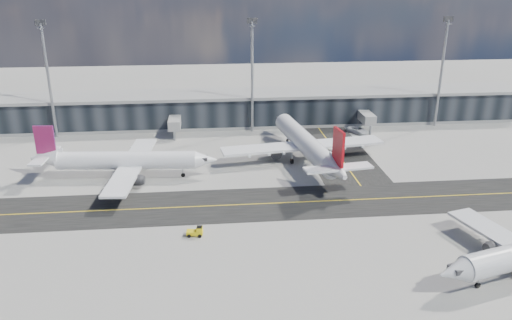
# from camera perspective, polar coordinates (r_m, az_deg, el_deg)

# --- Properties ---
(ground) EXTENTS (300.00, 300.00, 0.00)m
(ground) POSITION_cam_1_polar(r_m,az_deg,el_deg) (87.54, 2.44, -6.09)
(ground) COLOR gray
(ground) RESTS_ON ground
(taxiway_lanes) EXTENTS (180.00, 63.00, 0.03)m
(taxiway_lanes) POSITION_cam_1_polar(r_m,az_deg,el_deg) (97.67, 3.85, -3.14)
(taxiway_lanes) COLOR black
(taxiway_lanes) RESTS_ON ground
(terminal_concourse) EXTENTS (152.00, 19.80, 8.80)m
(terminal_concourse) POSITION_cam_1_polar(r_m,az_deg,el_deg) (137.34, -0.68, 5.83)
(terminal_concourse) COLOR black
(terminal_concourse) RESTS_ON ground
(floodlight_masts) EXTENTS (102.50, 0.70, 28.90)m
(floodlight_masts) POSITION_cam_1_polar(r_m,az_deg,el_deg) (128.03, -0.44, 10.02)
(floodlight_masts) COLOR gray
(floodlight_masts) RESTS_ON ground
(airliner_af) EXTENTS (37.47, 31.97, 11.09)m
(airliner_af) POSITION_cam_1_polar(r_m,az_deg,el_deg) (104.23, -14.84, -0.07)
(airliner_af) COLOR white
(airliner_af) RESTS_ON ground
(airliner_redtail) EXTENTS (37.04, 43.29, 12.83)m
(airliner_redtail) POSITION_cam_1_polar(r_m,az_deg,el_deg) (109.43, 5.72, 1.86)
(airliner_redtail) COLOR white
(airliner_redtail) RESTS_ON ground
(baggage_tug) EXTENTS (2.68, 1.56, 1.61)m
(baggage_tug) POSITION_cam_1_polar(r_m,az_deg,el_deg) (80.60, -6.84, -8.10)
(baggage_tug) COLOR yellow
(baggage_tug) RESTS_ON ground
(service_van) EXTENTS (5.63, 6.49, 1.66)m
(service_van) POSITION_cam_1_polar(r_m,az_deg,el_deg) (132.50, 11.54, 3.37)
(service_van) COLOR white
(service_van) RESTS_ON ground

